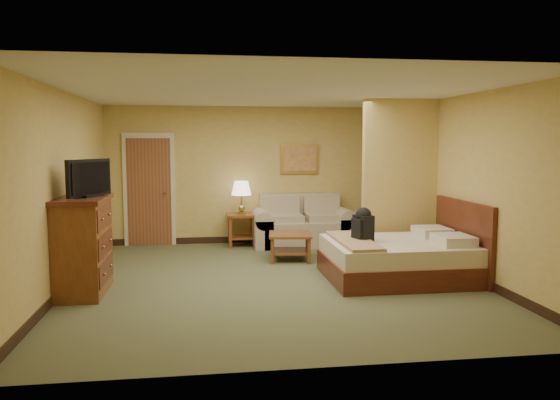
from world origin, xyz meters
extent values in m
plane|color=#505436|center=(0.00, 0.00, 0.00)|extent=(6.00, 6.00, 0.00)
plane|color=white|center=(0.00, 0.00, 2.60)|extent=(6.00, 6.00, 0.00)
cube|color=tan|center=(0.00, 3.00, 1.30)|extent=(5.50, 0.02, 2.60)
cube|color=tan|center=(-2.75, 0.00, 1.30)|extent=(0.02, 6.00, 2.60)
cube|color=tan|center=(2.75, 0.00, 1.30)|extent=(0.02, 6.00, 2.60)
cube|color=tan|center=(2.15, 0.93, 1.30)|extent=(1.20, 0.15, 2.60)
cube|color=beige|center=(-1.95, 2.97, 1.05)|extent=(0.94, 0.06, 2.10)
cube|color=brown|center=(-1.95, 2.96, 1.00)|extent=(0.80, 0.04, 2.00)
cylinder|color=#A0833B|center=(-1.65, 2.90, 1.00)|extent=(0.04, 0.12, 0.04)
cube|color=black|center=(0.00, 2.99, 0.06)|extent=(5.50, 0.02, 0.12)
cube|color=tan|center=(0.89, 2.52, 0.23)|extent=(1.55, 0.83, 0.47)
cube|color=tan|center=(0.89, 2.89, 0.71)|extent=(1.55, 0.20, 0.49)
cube|color=tan|center=(0.12, 2.52, 0.26)|extent=(0.33, 0.83, 0.52)
cube|color=tan|center=(1.67, 2.52, 0.26)|extent=(0.33, 0.83, 0.52)
cube|color=brown|center=(-0.26, 2.65, 0.58)|extent=(0.55, 0.55, 0.04)
cube|color=brown|center=(-0.26, 2.65, 0.16)|extent=(0.46, 0.46, 0.03)
cube|color=brown|center=(-0.47, 2.43, 0.28)|extent=(0.05, 0.05, 0.56)
cube|color=brown|center=(-0.04, 2.43, 0.28)|extent=(0.05, 0.05, 0.56)
cube|color=brown|center=(-0.47, 2.87, 0.28)|extent=(0.05, 0.05, 0.56)
cube|color=brown|center=(-0.04, 2.87, 0.28)|extent=(0.05, 0.05, 0.56)
cylinder|color=#A0833B|center=(-0.26, 2.65, 0.62)|extent=(0.18, 0.18, 0.04)
cylinder|color=#A0833B|center=(-0.26, 2.65, 0.86)|extent=(0.02, 0.02, 0.31)
cone|color=white|center=(-0.26, 2.65, 1.08)|extent=(0.37, 0.37, 0.26)
cube|color=brown|center=(0.44, 1.30, 0.42)|extent=(0.77, 0.77, 0.04)
cube|color=brown|center=(0.44, 1.30, 0.15)|extent=(0.66, 0.66, 0.03)
cube|color=brown|center=(0.15, 1.00, 0.21)|extent=(0.05, 0.05, 0.41)
cube|color=brown|center=(0.74, 1.59, 0.21)|extent=(0.05, 0.05, 0.41)
cube|color=#B78E3F|center=(0.89, 2.98, 1.60)|extent=(0.75, 0.03, 0.58)
cube|color=#B16536|center=(0.89, 2.96, 1.60)|extent=(0.62, 0.02, 0.46)
cube|color=brown|center=(-2.48, -0.30, 0.59)|extent=(0.54, 1.08, 1.18)
cube|color=#491B11|center=(-2.48, -0.30, 1.21)|extent=(0.61, 1.16, 0.06)
cube|color=black|center=(-2.38, -0.30, 1.25)|extent=(0.33, 0.39, 0.03)
cube|color=black|center=(-2.38, -0.30, 1.48)|extent=(0.42, 0.71, 0.47)
cube|color=#491B11|center=(1.75, -0.15, 0.15)|extent=(1.99, 1.60, 0.30)
cube|color=beige|center=(1.75, -0.15, 0.42)|extent=(1.93, 1.54, 0.24)
cube|color=#491B11|center=(2.71, -0.15, 0.55)|extent=(0.06, 1.70, 1.10)
cube|color=beige|center=(2.40, -0.50, 0.60)|extent=(0.45, 0.55, 0.14)
cube|color=beige|center=(2.40, 0.20, 0.60)|extent=(0.45, 0.55, 0.14)
cube|color=#9A7B54|center=(1.10, -0.15, 0.56)|extent=(0.45, 1.50, 0.05)
cube|color=black|center=(1.26, -0.08, 0.72)|extent=(0.27, 0.32, 0.37)
sphere|color=black|center=(1.26, -0.08, 0.91)|extent=(0.22, 0.22, 0.22)
camera|label=1|loc=(-0.96, -7.39, 1.92)|focal=35.00mm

